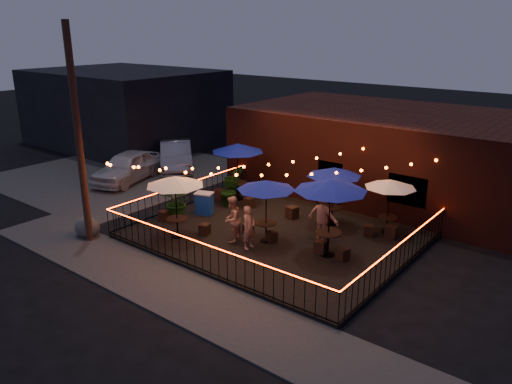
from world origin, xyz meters
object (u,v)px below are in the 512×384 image
cooler (204,203)px  cafe_table_0 (175,182)px  utility_pole (78,138)px  cafe_table_4 (331,186)px  cafe_table_1 (238,148)px  cafe_table_5 (390,184)px  boulder (87,228)px  cafe_table_3 (334,173)px  cafe_table_2 (266,186)px

cooler → cafe_table_0: bearing=-90.3°
utility_pole → cafe_table_0: utility_pole is taller
cafe_table_0 → cafe_table_4: 5.73m
cafe_table_0 → cafe_table_1: 4.88m
cafe_table_5 → boulder: size_ratio=2.34×
utility_pole → cafe_table_3: (6.60, 6.83, -1.67)m
cafe_table_0 → cafe_table_3: cafe_table_0 is taller
cafe_table_5 → cafe_table_0: bearing=-138.9°
cafe_table_1 → cafe_table_4: 6.86m
cafe_table_0 → cafe_table_2: bearing=31.2°
boulder → utility_pole: bearing=-25.1°
cooler → boulder: 4.80m
cafe_table_1 → cafe_table_5: size_ratio=1.37×
cooler → boulder: (-2.12, -4.30, -0.26)m
cafe_table_2 → cafe_table_3: bearing=70.0°
cafe_table_2 → cooler: size_ratio=2.65×
cafe_table_0 → cafe_table_1: bearing=102.1°
cafe_table_5 → cooler: (-6.95, -2.92, -1.48)m
boulder → cafe_table_1: bearing=73.5°
cafe_table_4 → boulder: cafe_table_4 is taller
utility_pole → cafe_table_0: 3.75m
utility_pole → cafe_table_0: bearing=38.7°
cafe_table_0 → cafe_table_2: size_ratio=1.10×
utility_pole → cafe_table_4: (7.93, 4.23, -1.32)m
cafe_table_5 → boulder: bearing=-141.5°
cafe_table_2 → boulder: bearing=-148.0°
cafe_table_3 → utility_pole: bearing=-134.0°
boulder → cafe_table_2: bearing=32.0°
cafe_table_1 → boulder: (-1.98, -6.69, -2.18)m
utility_pole → cafe_table_4: utility_pole is taller
cafe_table_1 → cafe_table_2: (3.91, -3.02, -0.24)m
cooler → cafe_table_1: bearing=72.9°
cafe_table_3 → cooler: bearing=-154.2°
cafe_table_0 → cafe_table_2: 3.38m
utility_pole → cafe_table_1: size_ratio=2.57×
cafe_table_2 → cafe_table_5: (3.19, 3.55, -0.20)m
utility_pole → boulder: bearing=154.9°
cafe_table_2 → cafe_table_4: cafe_table_4 is taller
utility_pole → boulder: (-0.38, 0.18, -3.62)m
cafe_table_4 → boulder: (-8.31, -4.06, -2.30)m
cafe_table_3 → cafe_table_5: (2.10, 0.57, -0.21)m
cafe_table_0 → cafe_table_1: size_ratio=0.91×
cooler → utility_pole: bearing=-131.8°
cafe_table_5 → boulder: cafe_table_5 is taller
cafe_table_3 → boulder: bearing=-136.3°
cafe_table_4 → boulder: size_ratio=2.86×
cafe_table_3 → cafe_table_4: 2.94m
cafe_table_0 → cooler: 3.05m
utility_pole → cafe_table_2: size_ratio=3.13×
cafe_table_3 → cafe_table_5: cafe_table_3 is taller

